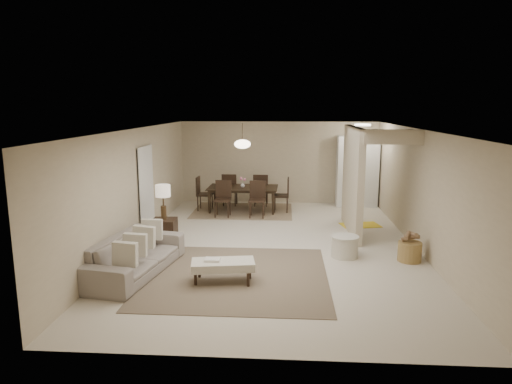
# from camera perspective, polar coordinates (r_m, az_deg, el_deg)

# --- Properties ---
(floor) EXTENTS (9.00, 9.00, 0.00)m
(floor) POSITION_cam_1_polar(r_m,az_deg,el_deg) (9.94, 2.31, -6.70)
(floor) COLOR beige
(floor) RESTS_ON ground
(ceiling) EXTENTS (9.00, 9.00, 0.00)m
(ceiling) POSITION_cam_1_polar(r_m,az_deg,el_deg) (9.49, 2.43, 7.85)
(ceiling) COLOR white
(ceiling) RESTS_ON back_wall
(back_wall) EXTENTS (6.00, 0.00, 6.00)m
(back_wall) POSITION_cam_1_polar(r_m,az_deg,el_deg) (14.09, 2.83, 3.70)
(back_wall) COLOR #BAAA8D
(back_wall) RESTS_ON floor
(left_wall) EXTENTS (0.00, 9.00, 9.00)m
(left_wall) POSITION_cam_1_polar(r_m,az_deg,el_deg) (10.16, -14.80, 0.59)
(left_wall) COLOR #BAAA8D
(left_wall) RESTS_ON floor
(right_wall) EXTENTS (0.00, 9.00, 9.00)m
(right_wall) POSITION_cam_1_polar(r_m,az_deg,el_deg) (10.03, 19.77, 0.18)
(right_wall) COLOR #BAAA8D
(right_wall) RESTS_ON floor
(partition) EXTENTS (0.15, 2.50, 2.50)m
(partition) POSITION_cam_1_polar(r_m,az_deg,el_deg) (10.98, 11.97, 1.46)
(partition) COLOR #BAAA8D
(partition) RESTS_ON floor
(doorway) EXTENTS (0.04, 0.90, 2.04)m
(doorway) POSITION_cam_1_polar(r_m,az_deg,el_deg) (10.75, -13.59, -0.05)
(doorway) COLOR black
(doorway) RESTS_ON floor
(pantry_cabinet) EXTENTS (1.20, 0.55, 2.10)m
(pantry_cabinet) POSITION_cam_1_polar(r_m,az_deg,el_deg) (13.93, 12.52, 2.54)
(pantry_cabinet) COLOR white
(pantry_cabinet) RESTS_ON floor
(flush_light) EXTENTS (0.44, 0.44, 0.05)m
(flush_light) POSITION_cam_1_polar(r_m,az_deg,el_deg) (12.86, 13.19, 8.16)
(flush_light) COLOR white
(flush_light) RESTS_ON ceiling
(living_rug) EXTENTS (3.20, 3.20, 0.01)m
(living_rug) POSITION_cam_1_polar(r_m,az_deg,el_deg) (8.24, -2.43, -10.41)
(living_rug) COLOR brown
(living_rug) RESTS_ON floor
(sofa) EXTENTS (2.49, 1.31, 0.69)m
(sofa) POSITION_cam_1_polar(r_m,az_deg,el_deg) (8.51, -14.89, -7.65)
(sofa) COLOR gray
(sofa) RESTS_ON floor
(ottoman_bench) EXTENTS (1.13, 0.65, 0.38)m
(ottoman_bench) POSITION_cam_1_polar(r_m,az_deg,el_deg) (7.88, -4.15, -9.12)
(ottoman_bench) COLOR beige
(ottoman_bench) RESTS_ON living_rug
(side_table) EXTENTS (0.52, 0.52, 0.55)m
(side_table) POSITION_cam_1_polar(r_m,az_deg,el_deg) (10.17, -11.38, -4.87)
(side_table) COLOR black
(side_table) RESTS_ON floor
(table_lamp) EXTENTS (0.32, 0.32, 0.76)m
(table_lamp) POSITION_cam_1_polar(r_m,az_deg,el_deg) (9.98, -11.55, -0.23)
(table_lamp) COLOR #4C3720
(table_lamp) RESTS_ON side_table
(round_pouf) EXTENTS (0.55, 0.55, 0.43)m
(round_pouf) POSITION_cam_1_polar(r_m,az_deg,el_deg) (9.32, 11.04, -6.71)
(round_pouf) COLOR beige
(round_pouf) RESTS_ON floor
(wicker_basket) EXTENTS (0.58, 0.58, 0.38)m
(wicker_basket) POSITION_cam_1_polar(r_m,az_deg,el_deg) (9.40, 18.65, -7.08)
(wicker_basket) COLOR olive
(wicker_basket) RESTS_ON floor
(dining_rug) EXTENTS (2.80, 2.10, 0.01)m
(dining_rug) POSITION_cam_1_polar(r_m,az_deg,el_deg) (13.10, -1.66, -2.36)
(dining_rug) COLOR #816E50
(dining_rug) RESTS_ON floor
(dining_table) EXTENTS (1.99, 1.14, 0.69)m
(dining_table) POSITION_cam_1_polar(r_m,az_deg,el_deg) (13.03, -1.67, -0.90)
(dining_table) COLOR black
(dining_table) RESTS_ON dining_rug
(dining_chairs) EXTENTS (2.63, 1.92, 0.98)m
(dining_chairs) POSITION_cam_1_polar(r_m,az_deg,el_deg) (13.00, -1.67, -0.29)
(dining_chairs) COLOR black
(dining_chairs) RESTS_ON dining_rug
(vase) EXTENTS (0.16, 0.16, 0.13)m
(vase) POSITION_cam_1_polar(r_m,az_deg,el_deg) (12.95, -1.68, 0.88)
(vase) COLOR white
(vase) RESTS_ON dining_table
(yellow_mat) EXTENTS (1.06, 0.78, 0.01)m
(yellow_mat) POSITION_cam_1_polar(r_m,az_deg,el_deg) (11.85, 12.91, -4.05)
(yellow_mat) COLOR yellow
(yellow_mat) RESTS_ON floor
(pendant_light) EXTENTS (0.46, 0.46, 0.71)m
(pendant_light) POSITION_cam_1_polar(r_m,az_deg,el_deg) (12.80, -1.70, 6.01)
(pendant_light) COLOR #4C3720
(pendant_light) RESTS_ON ceiling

